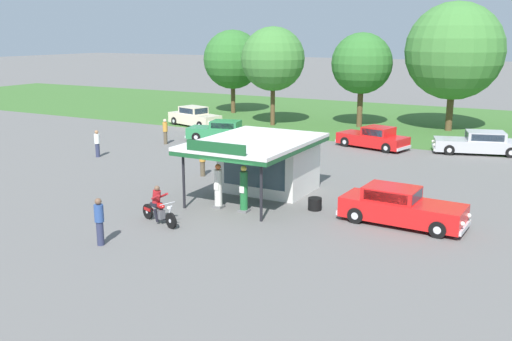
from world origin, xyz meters
TOP-DOWN VIEW (x-y plane):
  - ground_plane at (0.00, 0.00)m, footprint 300.00×300.00m
  - grass_verge_strip at (0.00, 30.00)m, footprint 120.00×24.00m
  - service_station_kiosk at (-0.48, 3.88)m, footprint 4.75×6.75m
  - gas_pump_nearside at (-1.13, 0.59)m, footprint 0.44×0.44m
  - gas_pump_offside at (0.17, 0.59)m, footprint 0.44×0.44m
  - motorcycle_with_rider at (-2.11, -2.42)m, footprint 2.22×0.94m
  - featured_classic_sedan at (6.56, 2.16)m, footprint 5.15×2.10m
  - parked_car_back_row_centre_left at (7.41, 18.44)m, footprint 5.85×3.34m
  - parked_car_back_row_centre_right at (0.89, 17.00)m, footprint 5.13×2.95m
  - parked_car_back_row_left at (-9.39, 14.45)m, footprint 5.42×2.89m
  - parked_car_back_row_centre at (-15.05, 19.10)m, footprint 5.32×3.05m
  - bystander_standing_back_lot at (-4.92, 5.04)m, footprint 0.34×0.34m
  - bystander_leaning_by_kiosk at (-12.27, 11.46)m, footprint 0.34×0.34m
  - bystander_strolling_foreground at (-2.45, -5.40)m, footprint 0.34×0.34m
  - bystander_chatting_near_pumps at (-13.40, 6.02)m, footprint 0.34×0.34m
  - tree_oak_right at (-2.72, 25.12)m, footprint 4.91×4.91m
  - tree_oak_left at (4.18, 26.68)m, footprint 7.49×7.49m
  - tree_oak_far_left at (-16.28, 27.52)m, footprint 5.55×5.55m
  - tree_oak_far_right at (-9.50, 22.55)m, footprint 5.23×5.23m
  - spare_tire_stack at (2.78, 2.30)m, footprint 0.60×0.60m

SIDE VIEW (x-z plane):
  - ground_plane at x=0.00m, z-range 0.00..0.00m
  - grass_verge_strip at x=0.00m, z-range 0.00..0.01m
  - spare_tire_stack at x=2.78m, z-range 0.00..0.54m
  - motorcycle_with_rider at x=-2.11m, z-range -0.14..1.44m
  - parked_car_back_row_centre_right at x=0.89m, z-range -0.08..1.40m
  - parked_car_back_row_left at x=-9.39m, z-range -0.06..1.39m
  - parked_car_back_row_centre_left at x=7.41m, z-range -0.06..1.39m
  - featured_classic_sedan at x=6.56m, z-range -0.06..1.46m
  - parked_car_back_row_centre at x=-15.05m, z-range -0.07..1.53m
  - bystander_standing_back_lot at x=-4.92m, z-range 0.04..1.64m
  - bystander_chatting_near_pumps at x=-13.40m, z-range 0.05..1.74m
  - gas_pump_nearside at x=-1.13m, z-range -0.08..1.90m
  - bystander_leaning_by_kiosk at x=-12.27m, z-range 0.06..1.82m
  - gas_pump_offside at x=0.17m, z-range -0.08..1.97m
  - bystander_strolling_foreground at x=-2.45m, z-range 0.06..1.84m
  - service_station_kiosk at x=-0.48m, z-range 0.01..3.22m
  - tree_oak_far_left at x=-16.28m, z-range 1.15..9.01m
  - tree_oak_right at x=-2.72m, z-range 1.27..8.89m
  - tree_oak_far_right at x=-9.50m, z-range 1.42..9.51m
  - tree_oak_left at x=4.18m, z-range 1.05..10.99m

